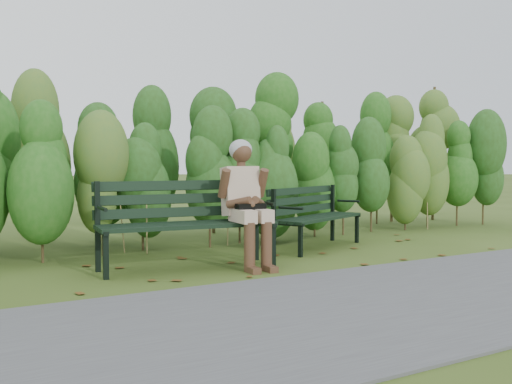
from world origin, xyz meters
TOP-DOWN VIEW (x-y plane):
  - ground at (0.00, 0.00)m, footprint 80.00×80.00m
  - footpath at (0.00, -2.20)m, footprint 60.00×2.50m
  - hedge_band at (0.00, 1.86)m, footprint 11.04×1.67m
  - leaf_litter at (-0.30, -0.06)m, footprint 5.81×2.02m
  - bench_left at (-1.05, 0.05)m, footprint 1.88×0.80m
  - bench_right at (0.95, 0.52)m, footprint 1.64×1.10m
  - seated_woman at (-0.46, -0.20)m, footprint 0.55×0.81m

SIDE VIEW (x-z plane):
  - ground at x=0.00m, z-range 0.00..0.00m
  - leaf_litter at x=-0.30m, z-range 0.00..0.01m
  - footpath at x=0.00m, z-range 0.00..0.01m
  - bench_right at x=0.95m, z-range 0.07..0.85m
  - bench_left at x=-1.05m, z-range 0.08..0.99m
  - seated_woman at x=-0.46m, z-range 0.08..1.43m
  - hedge_band at x=0.00m, z-range 0.05..2.47m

